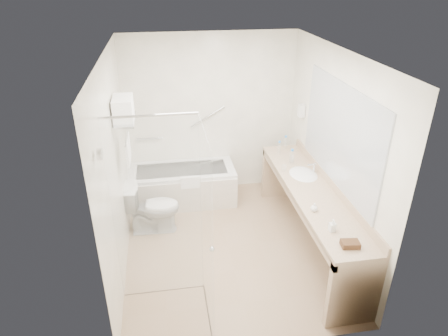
{
  "coord_description": "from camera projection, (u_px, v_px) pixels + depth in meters",
  "views": [
    {
      "loc": [
        -0.73,
        -4.19,
        3.3
      ],
      "look_at": [
        0.0,
        0.3,
        1.0
      ],
      "focal_mm": 32.0,
      "sensor_mm": 36.0,
      "label": 1
    }
  ],
  "objects": [
    {
      "name": "soap_bottle_b",
      "position": [
        314.0,
        208.0,
        4.46
      ],
      "size": [
        0.09,
        0.11,
        0.08
      ],
      "primitive_type": "imported",
      "rotation": [
        0.0,
        0.0,
        -0.11
      ],
      "color": "silver",
      "rests_on": "vanity_counter"
    },
    {
      "name": "toilet",
      "position": [
        153.0,
        208.0,
        5.45
      ],
      "size": [
        0.74,
        0.43,
        0.71
      ],
      "primitive_type": "imported",
      "rotation": [
        0.0,
        0.0,
        1.53
      ],
      "color": "silver",
      "rests_on": "floor"
    },
    {
      "name": "wall_front",
      "position": [
        260.0,
        243.0,
        3.31
      ],
      "size": [
        2.6,
        0.1,
        2.5
      ],
      "primitive_type": "cube",
      "color": "white",
      "rests_on": "ground"
    },
    {
      "name": "drinking_glass_near",
      "position": [
        292.0,
        159.0,
        5.58
      ],
      "size": [
        0.07,
        0.07,
        0.09
      ],
      "primitive_type": "cylinder",
      "rotation": [
        0.0,
        0.0,
        -0.06
      ],
      "color": "silver",
      "rests_on": "vanity_counter"
    },
    {
      "name": "drinking_glass_far",
      "position": [
        284.0,
        168.0,
        5.33
      ],
      "size": [
        0.08,
        0.08,
        0.09
      ],
      "primitive_type": "cylinder",
      "rotation": [
        0.0,
        0.0,
        0.18
      ],
      "color": "silver",
      "rests_on": "vanity_counter"
    },
    {
      "name": "towel_shelf",
      "position": [
        124.0,
        116.0,
        4.63
      ],
      "size": [
        0.24,
        0.55,
        0.81
      ],
      "color": "silver",
      "rests_on": "wall_left"
    },
    {
      "name": "water_bottle_mid",
      "position": [
        285.0,
        143.0,
        5.98
      ],
      "size": [
        0.06,
        0.06,
        0.2
      ],
      "rotation": [
        0.0,
        0.0,
        -0.22
      ],
      "color": "silver",
      "rests_on": "vanity_counter"
    },
    {
      "name": "floor",
      "position": [
        228.0,
        245.0,
        5.29
      ],
      "size": [
        3.2,
        3.2,
        0.0
      ],
      "primitive_type": "plane",
      "color": "#9B7D5F",
      "rests_on": "ground"
    },
    {
      "name": "amenity_basket",
      "position": [
        350.0,
        244.0,
        3.9
      ],
      "size": [
        0.19,
        0.14,
        0.06
      ],
      "primitive_type": "cube",
      "rotation": [
        0.0,
        0.0,
        -0.12
      ],
      "color": "#4F341C",
      "rests_on": "vanity_counter"
    },
    {
      "name": "wall_back",
      "position": [
        211.0,
        116.0,
        6.13
      ],
      "size": [
        2.6,
        0.1,
        2.5
      ],
      "primitive_type": "cube",
      "color": "white",
      "rests_on": "ground"
    },
    {
      "name": "ceiling",
      "position": [
        229.0,
        53.0,
        4.16
      ],
      "size": [
        2.6,
        3.2,
        0.1
      ],
      "primitive_type": "cube",
      "color": "silver",
      "rests_on": "wall_back"
    },
    {
      "name": "water_bottle_left",
      "position": [
        292.0,
        157.0,
        5.5
      ],
      "size": [
        0.07,
        0.07,
        0.22
      ],
      "rotation": [
        0.0,
        0.0,
        0.1
      ],
      "color": "silver",
      "rests_on": "vanity_counter"
    },
    {
      "name": "grab_bar_short",
      "position": [
        150.0,
        139.0,
        6.09
      ],
      "size": [
        0.4,
        0.03,
        0.03
      ],
      "primitive_type": "cylinder",
      "rotation": [
        0.0,
        1.57,
        0.0
      ],
      "color": "silver",
      "rests_on": "wall_back"
    },
    {
      "name": "wall_right",
      "position": [
        332.0,
        153.0,
        4.91
      ],
      "size": [
        0.1,
        3.2,
        2.5
      ],
      "primitive_type": "cube",
      "color": "white",
      "rests_on": "ground"
    },
    {
      "name": "water_bottle_right",
      "position": [
        279.0,
        148.0,
        5.82
      ],
      "size": [
        0.06,
        0.06,
        0.2
      ],
      "rotation": [
        0.0,
        0.0,
        0.38
      ],
      "color": "silver",
      "rests_on": "vanity_counter"
    },
    {
      "name": "faucet",
      "position": [
        314.0,
        168.0,
        5.26
      ],
      "size": [
        0.03,
        0.03,
        0.14
      ],
      "primitive_type": "cylinder",
      "color": "silver",
      "rests_on": "vanity_counter"
    },
    {
      "name": "hairdryer_unit",
      "position": [
        301.0,
        111.0,
        5.73
      ],
      "size": [
        0.08,
        0.1,
        0.18
      ],
      "primitive_type": "cube",
      "color": "silver",
      "rests_on": "wall_right"
    },
    {
      "name": "shower_enclosure",
      "position": [
        180.0,
        223.0,
        3.9
      ],
      "size": [
        0.96,
        0.91,
        2.11
      ],
      "color": "silver",
      "rests_on": "floor"
    },
    {
      "name": "grab_bar_long",
      "position": [
        208.0,
        117.0,
        6.09
      ],
      "size": [
        0.53,
        0.03,
        0.33
      ],
      "primitive_type": "cylinder",
      "rotation": [
        0.0,
        1.05,
        0.0
      ],
      "color": "silver",
      "rests_on": "wall_back"
    },
    {
      "name": "vanity_counter",
      "position": [
        310.0,
        204.0,
        5.01
      ],
      "size": [
        0.55,
        2.7,
        0.95
      ],
      "color": "tan",
      "rests_on": "floor"
    },
    {
      "name": "soap_bottle_a",
      "position": [
        332.0,
        228.0,
        4.12
      ],
      "size": [
        0.07,
        0.14,
        0.06
      ],
      "primitive_type": "imported",
      "rotation": [
        0.0,
        0.0,
        0.07
      ],
      "color": "silver",
      "rests_on": "vanity_counter"
    },
    {
      "name": "mirror",
      "position": [
        340.0,
        135.0,
        4.64
      ],
      "size": [
        0.02,
        2.0,
        1.2
      ],
      "primitive_type": "cube",
      "color": "#ACB2B8",
      "rests_on": "wall_right"
    },
    {
      "name": "wall_left",
      "position": [
        116.0,
        168.0,
        4.54
      ],
      "size": [
        0.1,
        3.2,
        2.5
      ],
      "primitive_type": "cube",
      "color": "white",
      "rests_on": "ground"
    },
    {
      "name": "sink",
      "position": [
        303.0,
        176.0,
        5.29
      ],
      "size": [
        0.4,
        0.52,
        0.14
      ],
      "primitive_type": "ellipsoid",
      "color": "silver",
      "rests_on": "vanity_counter"
    },
    {
      "name": "bathtub",
      "position": [
        183.0,
        185.0,
        6.18
      ],
      "size": [
        1.6,
        0.73,
        0.59
      ],
      "color": "silver",
      "rests_on": "floor"
    }
  ]
}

